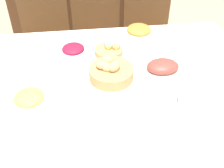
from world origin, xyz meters
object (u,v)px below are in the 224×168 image
Objects in this scene: pineapple_bowl at (30,101)px; knife at (174,128)px; chair_far_center at (98,32)px; chair_far_right at (150,29)px; carrot_bowl at (139,34)px; spoon at (180,127)px; egg_basket at (110,49)px; chair_far_left at (44,35)px; beet_salad_bowl at (73,52)px; fork at (104,135)px; dinner_plate at (139,131)px; ham_platter at (163,67)px; bread_basket at (111,72)px; sideboard at (78,7)px; drinking_cup at (186,98)px; butter_dish at (76,100)px.

knife is at bearing -18.08° from pineapple_bowl.
chair_far_center is 1.00× the size of chair_far_right.
carrot_bowl is at bearing -115.60° from chair_far_right.
spoon is at bearing -17.32° from pineapple_bowl.
chair_far_center is 1.38m from knife.
carrot_bowl reaches higher than pineapple_bowl.
egg_basket is 0.68m from knife.
knife is (0.70, -1.34, 0.23)m from chair_far_left.
beet_salad_bowl reaches higher than fork.
chair_far_right reaches higher than dinner_plate.
ham_platter is 0.43m from spoon.
bread_basket is at bearing -49.62° from beet_salad_bowl.
dinner_plate is at bearing -83.58° from sideboard.
chair_far_center is at bearing 176.20° from chair_far_right.
knife is at bearing -124.53° from drinking_cup.
sideboard is 1.47m from egg_basket.
sideboard is at bearing 88.69° from butter_dish.
sideboard and bread_basket have the same top height.
drinking_cup is at bearing -8.80° from butter_dish.
pineapple_bowl is (-0.71, -0.22, 0.02)m from ham_platter.
pineapple_bowl is (-0.41, -1.13, 0.27)m from chair_far_center.
drinking_cup is at bearing -37.57° from bread_basket.
egg_basket is 1.92× the size of drinking_cup.
beet_salad_bowl reaches higher than butter_dish.
chair_far_left is 1.47m from drinking_cup.
beet_salad_bowl is at bearing 157.50° from ham_platter.
beet_salad_bowl is 1.45× the size of butter_dish.
sideboard is 5.10× the size of dinner_plate.
dinner_plate is at bearing -109.48° from chair_far_right.
bread_basket is at bearing -121.42° from carrot_bowl.
chair_far_right reaches higher than fork.
chair_far_right is 4.00× the size of bread_basket.
sideboard reaches higher than dinner_plate.
knife is (0.23, -1.34, 0.23)m from chair_far_center.
fork is (-0.16, 0.00, -0.00)m from dinner_plate.
drinking_cup is at bearing -78.32° from chair_far_center.
chair_far_right is at bearing 6.17° from chair_far_left.
bread_basket is (0.15, -1.67, 0.36)m from sideboard.
sideboard reaches higher than egg_basket.
knife is (0.39, -2.07, 0.32)m from sideboard.
bread_basket is 0.42m from drinking_cup.
bread_basket is at bearing -94.00° from chair_far_center.
sideboard is (-0.61, 0.72, -0.09)m from chair_far_right.
ham_platter is at bearing 17.00° from pineapple_bowl.
pineapple_bowl is 0.62× the size of dinner_plate.
beet_salad_bowl is (-0.04, -1.43, 0.35)m from sideboard.
knife is at bearing -98.24° from ham_platter.
ham_platter is (0.76, -0.92, 0.25)m from chair_far_left.
pineapple_bowl reaches higher than beet_salad_bowl.
chair_far_right is 1.42m from dinner_plate.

